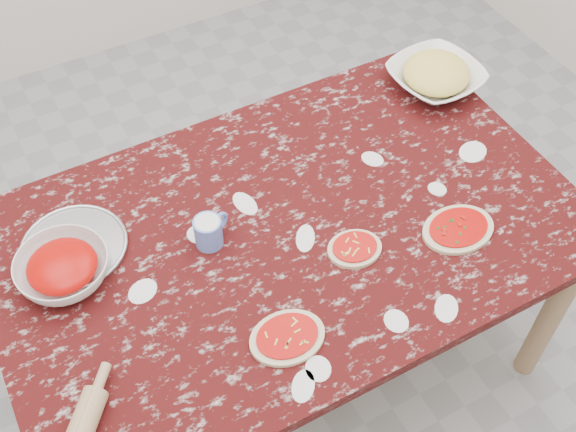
# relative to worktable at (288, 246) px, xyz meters

# --- Properties ---
(ground) EXTENTS (4.00, 4.00, 0.00)m
(ground) POSITION_rel_worktable_xyz_m (0.00, 0.00, -0.67)
(ground) COLOR gray
(worktable) EXTENTS (1.60, 1.00, 0.75)m
(worktable) POSITION_rel_worktable_xyz_m (0.00, 0.00, 0.00)
(worktable) COLOR #360A0A
(worktable) RESTS_ON ground
(pizza_tray) EXTENTS (0.33, 0.33, 0.01)m
(pizza_tray) POSITION_rel_worktable_xyz_m (-0.54, 0.21, 0.09)
(pizza_tray) COLOR #B2B2B7
(pizza_tray) RESTS_ON worktable
(sauce_bowl) EXTENTS (0.30, 0.30, 0.08)m
(sauce_bowl) POSITION_rel_worktable_xyz_m (-0.58, 0.13, 0.12)
(sauce_bowl) COLOR white
(sauce_bowl) RESTS_ON worktable
(cheese_bowl) EXTENTS (0.32, 0.32, 0.07)m
(cheese_bowl) POSITION_rel_worktable_xyz_m (0.70, 0.29, 0.12)
(cheese_bowl) COLOR white
(cheese_bowl) RESTS_ON worktable
(flour_mug) EXTENTS (0.11, 0.08, 0.09)m
(flour_mug) POSITION_rel_worktable_xyz_m (-0.21, 0.06, 0.13)
(flour_mug) COLOR #5D7DD8
(flour_mug) RESTS_ON worktable
(pizza_left) EXTENTS (0.20, 0.16, 0.02)m
(pizza_left) POSITION_rel_worktable_xyz_m (-0.17, -0.30, 0.09)
(pizza_left) COLOR beige
(pizza_left) RESTS_ON worktable
(pizza_mid) EXTENTS (0.17, 0.14, 0.02)m
(pizza_mid) POSITION_rel_worktable_xyz_m (0.12, -0.15, 0.09)
(pizza_mid) COLOR beige
(pizza_mid) RESTS_ON worktable
(pizza_right) EXTENTS (0.21, 0.16, 0.02)m
(pizza_right) POSITION_rel_worktable_xyz_m (0.40, -0.23, 0.09)
(pizza_right) COLOR beige
(pizza_right) RESTS_ON worktable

